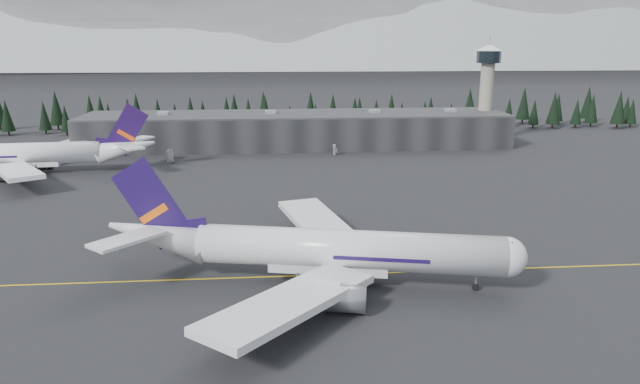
{
  "coord_description": "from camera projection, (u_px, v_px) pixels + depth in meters",
  "views": [
    {
      "loc": [
        -9.56,
        -92.82,
        38.79
      ],
      "look_at": [
        0.0,
        20.0,
        9.0
      ],
      "focal_mm": 32.0,
      "sensor_mm": 36.0,
      "label": 1
    }
  ],
  "objects": [
    {
      "name": "ground",
      "position": [
        330.0,
        270.0,
        100.09
      ],
      "size": [
        1400.0,
        1400.0,
        0.0
      ],
      "primitive_type": "plane",
      "color": "black",
      "rests_on": "ground"
    },
    {
      "name": "taxiline",
      "position": [
        331.0,
        275.0,
        98.16
      ],
      "size": [
        400.0,
        0.4,
        0.02
      ],
      "primitive_type": "cube",
      "color": "gold",
      "rests_on": "ground"
    },
    {
      "name": "terminal",
      "position": [
        297.0,
        130.0,
        218.94
      ],
      "size": [
        160.0,
        30.0,
        12.6
      ],
      "color": "black",
      "rests_on": "ground"
    },
    {
      "name": "control_tower",
      "position": [
        487.0,
        83.0,
        223.6
      ],
      "size": [
        10.0,
        10.0,
        37.7
      ],
      "color": "gray",
      "rests_on": "ground"
    },
    {
      "name": "treeline",
      "position": [
        293.0,
        115.0,
        254.29
      ],
      "size": [
        360.0,
        20.0,
        15.0
      ],
      "primitive_type": "cube",
      "color": "black",
      "rests_on": "ground"
    },
    {
      "name": "mountain_ridge",
      "position": [
        276.0,
        64.0,
        1063.72
      ],
      "size": [
        4400.0,
        900.0,
        420.0
      ],
      "primitive_type": null,
      "color": "white",
      "rests_on": "ground"
    },
    {
      "name": "jet_main",
      "position": [
        311.0,
        249.0,
        93.98
      ],
      "size": [
        69.1,
        63.12,
        20.58
      ],
      "rotation": [
        0.0,
        0.0,
        -0.22
      ],
      "color": "silver",
      "rests_on": "ground"
    },
    {
      "name": "jet_parked",
      "position": [
        35.0,
        154.0,
        173.27
      ],
      "size": [
        71.02,
        65.4,
        20.87
      ],
      "rotation": [
        0.0,
        0.0,
        3.21
      ],
      "color": "white",
      "rests_on": "ground"
    },
    {
      "name": "gse_vehicle_a",
      "position": [
        171.0,
        161.0,
        189.29
      ],
      "size": [
        3.3,
        5.04,
        1.29
      ],
      "primitive_type": "imported",
      "rotation": [
        0.0,
        0.0,
        0.27
      ],
      "color": "silver",
      "rests_on": "ground"
    },
    {
      "name": "gse_vehicle_b",
      "position": [
        335.0,
        153.0,
        202.46
      ],
      "size": [
        4.26,
        2.69,
        1.35
      ],
      "primitive_type": "imported",
      "rotation": [
        0.0,
        0.0,
        -1.27
      ],
      "color": "#B8B8BB",
      "rests_on": "ground"
    }
  ]
}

